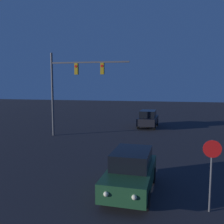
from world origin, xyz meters
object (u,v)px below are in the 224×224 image
Objects in this scene: car_near at (131,171)px; stop_sign at (212,164)px; car_far at (148,119)px; traffic_signal_mast at (71,80)px.

car_near is 1.63× the size of stop_sign.
traffic_signal_mast is at bearing -132.91° from car_far.
car_far is 1.64× the size of stop_sign.
car_far is 9.05m from traffic_signal_mast.
car_far is at bearing -86.33° from car_near.
car_near is 0.99× the size of car_far.
traffic_signal_mast reaches higher than car_near.
stop_sign is (3.22, -16.36, 0.85)m from car_far.
stop_sign is (2.89, -1.00, 0.85)m from car_near.
car_far is at bearing 43.55° from traffic_signal_mast.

